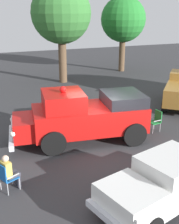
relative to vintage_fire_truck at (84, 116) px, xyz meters
name	(u,v)px	position (x,y,z in m)	size (l,w,h in m)	color
ground_plane	(101,146)	(-0.83, -0.45, -1.20)	(60.00, 60.00, 0.00)	#333335
vintage_fire_truck	(84,116)	(0.00, 0.00, 0.00)	(3.05, 6.19, 2.59)	black
classic_hot_rod	(164,181)	(-5.02, -0.63, -0.45)	(2.92, 4.69, 1.46)	black
lawn_chair_near_truck	(6,175)	(-2.67, 3.73, -0.61)	(0.65, 0.65, 1.02)	#B7BABF
lawn_chair_by_car	(156,119)	(-0.26, -3.60, -0.61)	(0.56, 0.55, 1.02)	#B7BABF
spectator_seated	(9,171)	(-2.61, 3.61, -0.50)	(0.56, 0.64, 1.29)	#383842
oak_tree_left	(61,14)	(10.83, -2.31, 4.02)	(4.53, 4.53, 7.54)	brown
oak_tree_distant	(123,20)	(12.95, -8.69, 3.42)	(4.01, 4.01, 6.67)	brown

